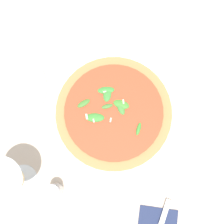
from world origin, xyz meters
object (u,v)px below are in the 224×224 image
Objects in this scene: side_plate_white at (7,88)px; shaker_pepper at (53,190)px; wine_glass at (5,180)px; pizza_arugula_main at (112,113)px.

shaker_pepper reaches higher than side_plate_white.
pizza_arugula_main is at bearing 131.44° from wine_glass.
side_plate_white is (-0.04, -0.27, -0.01)m from pizza_arugula_main.
shaker_pepper is at bearing -30.87° from pizza_arugula_main.
wine_glass is 0.12m from shaker_pepper.
wine_glass is at bearing 17.23° from side_plate_white.
shaker_pepper reaches higher than pizza_arugula_main.
wine_glass is at bearing -48.56° from pizza_arugula_main.
side_plate_white is 2.83× the size of shaker_pepper.
shaker_pepper is at bearing 77.85° from wine_glass.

